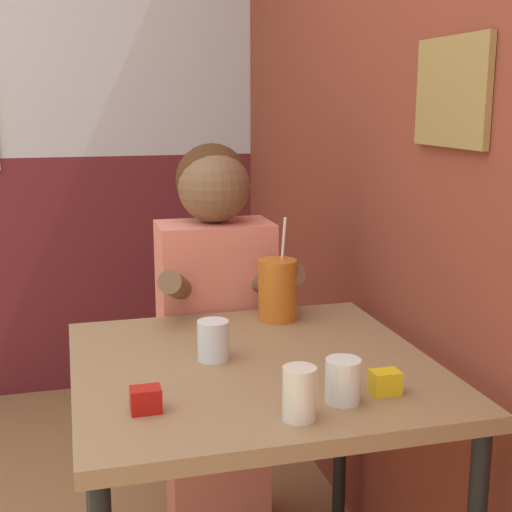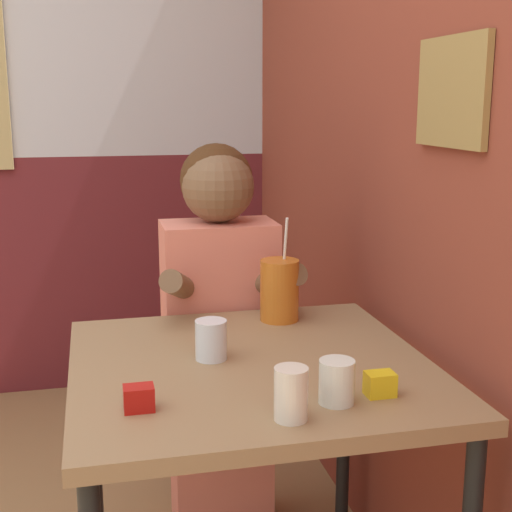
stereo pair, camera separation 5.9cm
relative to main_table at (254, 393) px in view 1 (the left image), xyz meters
name	(u,v)px [view 1 (the left image)]	position (x,y,z in m)	size (l,w,h in m)	color
brick_wall_right	(345,99)	(0.49, 0.68, 0.68)	(0.08, 4.22, 2.70)	brown
main_table	(254,393)	(0.00, 0.00, 0.00)	(0.83, 0.82, 0.75)	#93704C
person_seated	(216,330)	(0.02, 0.53, -0.02)	(0.42, 0.41, 1.23)	#EA7F6B
cocktail_pitcher	(278,290)	(0.15, 0.30, 0.16)	(0.11, 0.11, 0.29)	#C6661E
glass_near_pitcher	(213,340)	(-0.09, 0.04, 0.12)	(0.08, 0.08, 0.09)	silver
glass_center	(343,381)	(0.12, -0.26, 0.12)	(0.07, 0.07, 0.09)	silver
glass_far_side	(299,393)	(0.01, -0.31, 0.13)	(0.07, 0.07, 0.10)	silver
condiment_ketchup	(146,400)	(-0.27, -0.21, 0.10)	(0.06, 0.04, 0.05)	#B7140F
condiment_mustard	(385,382)	(0.22, -0.25, 0.10)	(0.06, 0.04, 0.05)	yellow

